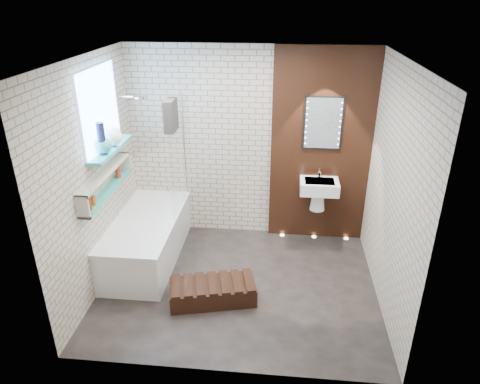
# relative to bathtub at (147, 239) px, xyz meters

# --- Properties ---
(ground) EXTENTS (3.20, 3.20, 0.00)m
(ground) POSITION_rel_bathtub_xyz_m (1.22, -0.45, -0.29)
(ground) COLOR black
(ground) RESTS_ON ground
(room_shell) EXTENTS (3.24, 3.20, 2.60)m
(room_shell) POSITION_rel_bathtub_xyz_m (1.22, -0.45, 1.01)
(room_shell) COLOR #C1B599
(room_shell) RESTS_ON ground
(walnut_panel) EXTENTS (1.30, 0.06, 2.60)m
(walnut_panel) POSITION_rel_bathtub_xyz_m (2.17, 0.82, 1.01)
(walnut_panel) COLOR black
(walnut_panel) RESTS_ON ground
(clerestory_window) EXTENTS (0.18, 1.00, 0.94)m
(clerestory_window) POSITION_rel_bathtub_xyz_m (-0.34, -0.10, 1.61)
(clerestory_window) COLOR #7FADE0
(clerestory_window) RESTS_ON room_shell
(display_niche) EXTENTS (0.14, 1.30, 0.26)m
(display_niche) POSITION_rel_bathtub_xyz_m (-0.31, -0.30, 0.91)
(display_niche) COLOR teal
(display_niche) RESTS_ON room_shell
(bathtub) EXTENTS (0.79, 1.74, 0.70)m
(bathtub) POSITION_rel_bathtub_xyz_m (0.00, 0.00, 0.00)
(bathtub) COLOR white
(bathtub) RESTS_ON ground
(bath_screen) EXTENTS (0.01, 0.78, 1.40)m
(bath_screen) POSITION_rel_bathtub_xyz_m (0.35, 0.44, 0.99)
(bath_screen) COLOR white
(bath_screen) RESTS_ON bathtub
(towel) EXTENTS (0.11, 0.29, 0.38)m
(towel) POSITION_rel_bathtub_xyz_m (0.35, 0.23, 1.56)
(towel) COLOR black
(towel) RESTS_ON bath_screen
(shower_head) EXTENTS (0.18, 0.18, 0.02)m
(shower_head) POSITION_rel_bathtub_xyz_m (-0.08, 0.50, 1.71)
(shower_head) COLOR silver
(shower_head) RESTS_ON room_shell
(washbasin) EXTENTS (0.50, 0.36, 0.58)m
(washbasin) POSITION_rel_bathtub_xyz_m (2.17, 0.62, 0.50)
(washbasin) COLOR white
(washbasin) RESTS_ON walnut_panel
(led_mirror) EXTENTS (0.50, 0.02, 0.70)m
(led_mirror) POSITION_rel_bathtub_xyz_m (2.17, 0.78, 1.36)
(led_mirror) COLOR black
(led_mirror) RESTS_ON walnut_panel
(walnut_step) EXTENTS (1.02, 0.63, 0.21)m
(walnut_step) POSITION_rel_bathtub_xyz_m (0.96, -0.75, -0.19)
(walnut_step) COLOR black
(walnut_step) RESTS_ON ground
(niche_bottles) EXTENTS (0.06, 0.91, 0.15)m
(niche_bottles) POSITION_rel_bathtub_xyz_m (-0.31, -0.34, 0.88)
(niche_bottles) COLOR maroon
(niche_bottles) RESTS_ON display_niche
(sill_vases) EXTENTS (0.22, 0.47, 0.36)m
(sill_vases) POSITION_rel_bathtub_xyz_m (-0.28, -0.15, 1.37)
(sill_vases) COLOR teal
(sill_vases) RESTS_ON clerestory_window
(floor_uplights) EXTENTS (0.96, 0.06, 0.01)m
(floor_uplights) POSITION_rel_bathtub_xyz_m (2.17, 0.75, -0.29)
(floor_uplights) COLOR #FFD899
(floor_uplights) RESTS_ON ground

